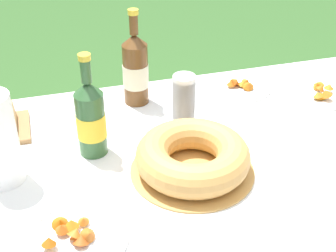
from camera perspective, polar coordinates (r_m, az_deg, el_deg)
The scene contains 9 objects.
garden_table at distance 1.35m, azimuth 5.60°, elevation -7.85°, with size 1.58×1.12×0.78m.
tablecloth at distance 1.31m, azimuth 5.74°, elevation -5.91°, with size 1.59×1.13×0.10m.
bundt_cake at distance 1.26m, azimuth 3.02°, elevation -3.80°, with size 0.34×0.34×0.10m.
cup_stack at distance 1.46m, azimuth 1.94°, elevation 3.28°, with size 0.07×0.07×0.16m.
cider_bottle_green at distance 1.32m, azimuth -9.41°, elevation 0.90°, with size 0.08×0.08×0.31m.
cider_bottle_amber at distance 1.56m, azimuth -3.99°, elevation 6.90°, with size 0.09×0.09×0.33m.
snack_plate_near at distance 1.71m, azimuth 9.05°, elevation 4.79°, with size 0.20×0.20×0.05m.
snack_plate_left at distance 1.11m, azimuth -11.06°, elevation -13.00°, with size 0.23×0.23×0.05m.
snack_plate_right at distance 1.71m, azimuth 17.79°, elevation 3.62°, with size 0.19×0.19×0.06m.
Camera 1 is at (-0.41, -0.94, 1.58)m, focal length 50.00 mm.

